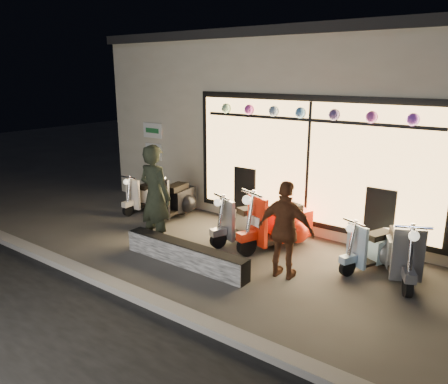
% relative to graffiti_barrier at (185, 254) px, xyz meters
% --- Properties ---
extents(ground, '(40.00, 40.00, 0.00)m').
position_rel_graffiti_barrier_xyz_m(ground, '(0.24, 0.65, -0.20)').
color(ground, '#383533').
rests_on(ground, ground).
extents(kerb, '(40.00, 0.25, 0.12)m').
position_rel_graffiti_barrier_xyz_m(kerb, '(0.24, -1.35, -0.14)').
color(kerb, slate).
rests_on(kerb, ground).
extents(shop_building, '(10.20, 6.23, 4.20)m').
position_rel_graffiti_barrier_xyz_m(shop_building, '(0.24, 5.63, 1.90)').
color(shop_building, beige).
rests_on(shop_building, ground).
extents(graffiti_barrier, '(2.57, 0.28, 0.40)m').
position_rel_graffiti_barrier_xyz_m(graffiti_barrier, '(0.00, 0.00, 0.00)').
color(graffiti_barrier, black).
rests_on(graffiti_barrier, ground).
extents(scooter_silver, '(0.78, 1.38, 1.00)m').
position_rel_graffiti_barrier_xyz_m(scooter_silver, '(0.27, 1.63, 0.20)').
color(scooter_silver, black).
rests_on(scooter_silver, ground).
extents(scooter_red, '(0.91, 1.61, 1.17)m').
position_rel_graffiti_barrier_xyz_m(scooter_red, '(0.95, 1.77, 0.27)').
color(scooter_red, black).
rests_on(scooter_red, ground).
extents(scooter_black, '(0.63, 1.56, 1.11)m').
position_rel_graffiti_barrier_xyz_m(scooter_black, '(-1.92, 1.83, 0.25)').
color(scooter_black, black).
rests_on(scooter_black, ground).
extents(scooter_cream, '(0.44, 1.26, 0.90)m').
position_rel_graffiti_barrier_xyz_m(scooter_cream, '(-2.93, 1.90, 0.16)').
color(scooter_cream, black).
rests_on(scooter_cream, ground).
extents(scooter_blue, '(0.74, 1.25, 0.91)m').
position_rel_graffiti_barrier_xyz_m(scooter_blue, '(2.73, 1.89, 0.17)').
color(scooter_blue, black).
rests_on(scooter_blue, ground).
extents(scooter_grey, '(0.89, 1.45, 1.07)m').
position_rel_graffiti_barrier_xyz_m(scooter_grey, '(3.13, 1.85, 0.23)').
color(scooter_grey, black).
rests_on(scooter_grey, ground).
extents(man, '(0.75, 0.50, 2.01)m').
position_rel_graffiti_barrier_xyz_m(man, '(-1.05, 0.35, 0.80)').
color(man, black).
rests_on(man, ground).
extents(woman, '(1.00, 0.50, 1.64)m').
position_rel_graffiti_barrier_xyz_m(woman, '(1.63, 0.63, 0.62)').
color(woman, brown).
rests_on(woman, ground).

